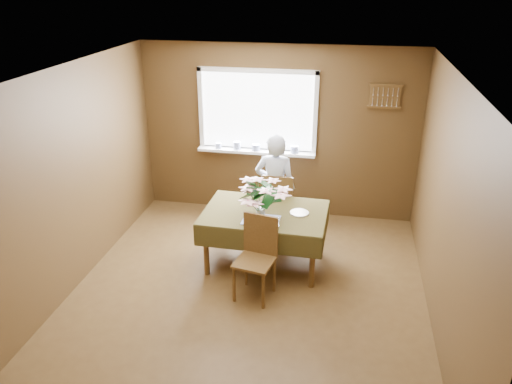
% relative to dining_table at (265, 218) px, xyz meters
% --- Properties ---
extents(floor, '(4.50, 4.50, 0.00)m').
position_rel_dining_table_xyz_m(floor, '(-0.08, -0.72, -0.64)').
color(floor, '#4E361A').
rests_on(floor, ground).
extents(ceiling, '(4.50, 4.50, 0.00)m').
position_rel_dining_table_xyz_m(ceiling, '(-0.08, -0.72, 1.86)').
color(ceiling, white).
rests_on(ceiling, wall_back).
extents(wall_back, '(4.00, 0.00, 4.00)m').
position_rel_dining_table_xyz_m(wall_back, '(-0.08, 1.53, 0.61)').
color(wall_back, brown).
rests_on(wall_back, floor).
extents(wall_front, '(4.00, 0.00, 4.00)m').
position_rel_dining_table_xyz_m(wall_front, '(-0.08, -2.97, 0.61)').
color(wall_front, brown).
rests_on(wall_front, floor).
extents(wall_left, '(0.00, 4.50, 4.50)m').
position_rel_dining_table_xyz_m(wall_left, '(-2.08, -0.72, 0.61)').
color(wall_left, brown).
rests_on(wall_left, floor).
extents(wall_right, '(0.00, 4.50, 4.50)m').
position_rel_dining_table_xyz_m(wall_right, '(1.92, -0.72, 0.61)').
color(wall_right, brown).
rests_on(wall_right, floor).
extents(window_assembly, '(1.72, 0.20, 1.22)m').
position_rel_dining_table_xyz_m(window_assembly, '(-0.37, 1.48, 0.72)').
color(window_assembly, white).
rests_on(window_assembly, wall_back).
extents(spoon_rack, '(0.44, 0.05, 0.33)m').
position_rel_dining_table_xyz_m(spoon_rack, '(1.37, 1.50, 1.21)').
color(spoon_rack, brown).
rests_on(spoon_rack, wall_back).
extents(dining_table, '(1.51, 1.05, 0.73)m').
position_rel_dining_table_xyz_m(dining_table, '(0.00, 0.00, 0.00)').
color(dining_table, brown).
rests_on(dining_table, floor).
extents(chair_far, '(0.42, 0.42, 0.95)m').
position_rel_dining_table_xyz_m(chair_far, '(0.07, 0.71, -0.12)').
color(chair_far, brown).
rests_on(chair_far, floor).
extents(chair_near, '(0.48, 0.48, 0.94)m').
position_rel_dining_table_xyz_m(chair_near, '(0.02, -0.63, -0.12)').
color(chair_near, brown).
rests_on(chair_near, floor).
extents(seated_woman, '(0.55, 0.37, 1.49)m').
position_rel_dining_table_xyz_m(seated_woman, '(0.02, 0.68, 0.11)').
color(seated_woman, white).
rests_on(seated_woman, floor).
extents(flower_bouquet, '(0.54, 0.54, 0.47)m').
position_rel_dining_table_xyz_m(flower_bouquet, '(-0.02, -0.20, 0.39)').
color(flower_bouquet, white).
rests_on(flower_bouquet, dining_table).
extents(side_plate, '(0.28, 0.28, 0.01)m').
position_rel_dining_table_xyz_m(side_plate, '(0.42, 0.03, 0.09)').
color(side_plate, white).
rests_on(side_plate, dining_table).
extents(table_knife, '(0.06, 0.25, 0.00)m').
position_rel_dining_table_xyz_m(table_knife, '(0.20, -0.25, 0.10)').
color(table_knife, silver).
rests_on(table_knife, dining_table).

